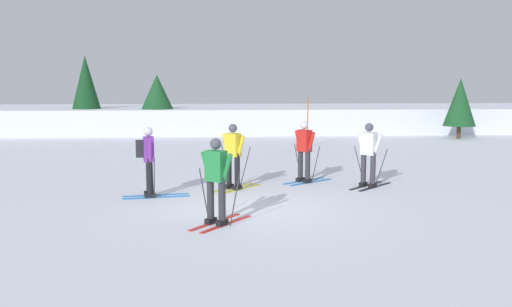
# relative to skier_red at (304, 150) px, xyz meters

# --- Properties ---
(ground_plane) EXTENTS (120.00, 120.00, 0.00)m
(ground_plane) POSITION_rel_skier_red_xyz_m (-1.74, -3.31, -0.92)
(ground_plane) COLOR silver
(far_snow_ridge) EXTENTS (80.00, 7.63, 1.36)m
(far_snow_ridge) POSITION_rel_skier_red_xyz_m (-1.74, 17.06, -0.24)
(far_snow_ridge) COLOR silver
(far_snow_ridge) RESTS_ON ground
(skier_red) EXTENTS (1.51, 1.25, 1.71)m
(skier_red) POSITION_rel_skier_red_xyz_m (0.00, 0.00, 0.00)
(skier_red) COLOR #237AC6
(skier_red) RESTS_ON ground
(skier_white) EXTENTS (1.39, 1.40, 1.71)m
(skier_white) POSITION_rel_skier_red_xyz_m (1.58, -0.82, -0.00)
(skier_white) COLOR black
(skier_white) RESTS_ON ground
(skier_yellow) EXTENTS (1.35, 1.43, 1.71)m
(skier_yellow) POSITION_rel_skier_red_xyz_m (-1.99, -0.87, 0.00)
(skier_yellow) COLOR gold
(skier_yellow) RESTS_ON ground
(skier_purple) EXTENTS (1.64, 0.99, 1.71)m
(skier_purple) POSITION_rel_skier_red_xyz_m (-4.08, -1.69, 0.04)
(skier_purple) COLOR #237AC6
(skier_purple) RESTS_ON ground
(skier_green) EXTENTS (1.26, 1.50, 1.71)m
(skier_green) POSITION_rel_skier_red_xyz_m (-2.43, -4.47, 0.00)
(skier_green) COLOR red
(skier_green) RESTS_ON ground
(trail_marker_pole) EXTENTS (0.05, 0.05, 2.13)m
(trail_marker_pole) POSITION_rel_skier_red_xyz_m (1.44, 8.29, 0.15)
(trail_marker_pole) COLOR #C65614
(trail_marker_pole) RESTS_ON ground
(conifer_far_left) EXTENTS (1.78, 1.78, 4.19)m
(conifer_far_left) POSITION_rel_skier_red_xyz_m (-9.41, 15.31, 1.58)
(conifer_far_left) COLOR #513823
(conifer_far_left) RESTS_ON ground
(conifer_far_right) EXTENTS (2.17, 2.17, 3.17)m
(conifer_far_right) POSITION_rel_skier_red_xyz_m (-5.58, 14.79, 1.08)
(conifer_far_right) COLOR #513823
(conifer_far_right) RESTS_ON ground
(conifer_far_centre) EXTENTS (1.55, 1.55, 2.97)m
(conifer_far_centre) POSITION_rel_skier_red_xyz_m (9.48, 11.39, 0.88)
(conifer_far_centre) COLOR #513823
(conifer_far_centre) RESTS_ON ground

